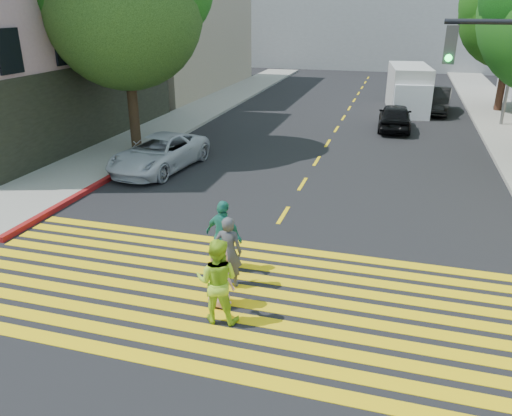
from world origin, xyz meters
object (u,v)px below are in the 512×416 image
at_px(silver_car, 410,88).
at_px(pedestrian_child, 219,277).
at_px(tree_left, 126,0).
at_px(pedestrian_woman, 217,281).
at_px(pedestrian_man, 228,252).
at_px(pedestrian_extra, 224,236).
at_px(white_van, 408,90).
at_px(white_sedan, 159,153).
at_px(dark_car_parked, 436,100).
at_px(dark_car_near, 395,117).

bearing_deg(silver_car, pedestrian_child, 79.94).
height_order(tree_left, pedestrian_woman, tree_left).
bearing_deg(pedestrian_woman, pedestrian_man, -84.26).
bearing_deg(pedestrian_extra, white_van, -81.39).
height_order(white_sedan, dark_car_parked, dark_car_parked).
relative_size(dark_car_parked, white_van, 0.77).
bearing_deg(silver_car, pedestrian_woman, 80.34).
relative_size(pedestrian_woman, pedestrian_child, 1.30).
xyz_separation_m(pedestrian_woman, pedestrian_child, (-0.14, 0.50, -0.21)).
bearing_deg(pedestrian_man, dark_car_parked, -108.20).
bearing_deg(pedestrian_woman, tree_left, -58.90).
height_order(pedestrian_man, pedestrian_woman, pedestrian_woman).
distance_m(white_sedan, dark_car_parked, 18.34).
relative_size(pedestrian_extra, white_sedan, 0.37).
bearing_deg(silver_car, white_sedan, 62.68).
distance_m(tree_left, silver_car, 21.91).
bearing_deg(white_van, white_sedan, -127.73).
height_order(pedestrian_woman, white_van, white_van).
relative_size(tree_left, silver_car, 2.03).
relative_size(tree_left, white_van, 1.56).
bearing_deg(pedestrian_extra, pedestrian_man, 136.40).
bearing_deg(tree_left, pedestrian_extra, -51.47).
height_order(pedestrian_extra, dark_car_near, pedestrian_extra).
bearing_deg(tree_left, dark_car_parked, 44.50).
distance_m(pedestrian_woman, dark_car_near, 18.61).
xyz_separation_m(tree_left, pedestrian_child, (7.65, -10.58, -5.46)).
relative_size(pedestrian_child, pedestrian_extra, 0.78).
bearing_deg(pedestrian_woman, silver_car, -101.08).
bearing_deg(dark_car_near, dark_car_parked, -114.27).
bearing_deg(pedestrian_extra, dark_car_near, -82.79).
xyz_separation_m(silver_car, white_van, (-0.14, -5.32, 0.61)).
bearing_deg(pedestrian_child, tree_left, -32.76).
distance_m(pedestrian_man, white_van, 22.63).
bearing_deg(tree_left, pedestrian_man, -52.16).
bearing_deg(pedestrian_man, silver_car, -102.71).
bearing_deg(dark_car_parked, white_sedan, -120.01).
relative_size(pedestrian_woman, white_van, 0.31).
xyz_separation_m(pedestrian_child, dark_car_parked, (5.22, 23.22, 0.05)).
distance_m(pedestrian_extra, white_van, 22.02).
height_order(tree_left, white_van, tree_left).
xyz_separation_m(pedestrian_child, dark_car_near, (3.02, 17.88, -0.00)).
height_order(pedestrian_woman, pedestrian_child, pedestrian_woman).
distance_m(dark_car_near, white_van, 5.34).
bearing_deg(pedestrian_woman, dark_car_near, -102.94).
distance_m(pedestrian_child, pedestrian_extra, 1.59).
bearing_deg(pedestrian_woman, pedestrian_child, -77.90).
xyz_separation_m(pedestrian_man, dark_car_parked, (5.31, 22.38, -0.11)).
distance_m(pedestrian_extra, dark_car_near, 16.73).
relative_size(white_sedan, white_van, 0.81).
xyz_separation_m(tree_left, dark_car_near, (10.67, 7.31, -5.47)).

